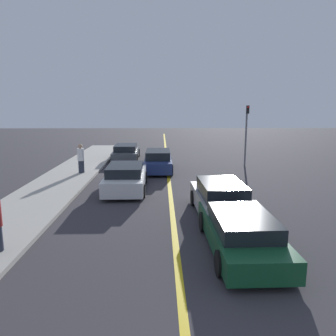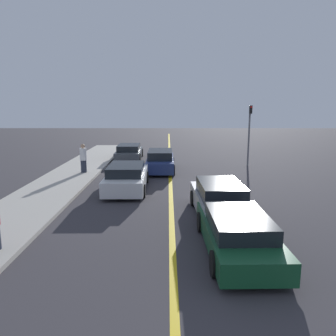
% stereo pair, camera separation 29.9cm
% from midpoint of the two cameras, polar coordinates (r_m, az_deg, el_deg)
% --- Properties ---
extents(road_center_line, '(0.20, 60.00, 0.01)m').
position_cam_midpoint_polar(road_center_line, '(19.22, 0.73, -1.75)').
color(road_center_line, gold).
rests_on(road_center_line, ground_plane).
extents(sidewalk_left, '(3.08, 32.72, 0.15)m').
position_cam_midpoint_polar(sidewalk_left, '(18.50, -17.93, -2.56)').
color(sidewalk_left, '#ADA89E').
rests_on(sidewalk_left, ground_plane).
extents(car_near_right_lane, '(2.00, 4.81, 1.20)m').
position_cam_midpoint_polar(car_near_right_lane, '(9.92, 12.64, -10.79)').
color(car_near_right_lane, '#144728').
rests_on(car_near_right_lane, ground_plane).
extents(car_ahead_center, '(2.00, 4.53, 1.39)m').
position_cam_midpoint_polar(car_ahead_center, '(12.69, 9.49, -5.49)').
color(car_ahead_center, '#9E9EA3').
rests_on(car_ahead_center, ground_plane).
extents(car_far_distant, '(2.06, 4.68, 1.32)m').
position_cam_midpoint_polar(car_far_distant, '(16.54, -6.81, -1.64)').
color(car_far_distant, silver).
rests_on(car_far_distant, ground_plane).
extents(car_parked_left_lot, '(1.85, 4.67, 1.36)m').
position_cam_midpoint_polar(car_parked_left_lot, '(21.23, -1.07, 1.27)').
color(car_parked_left_lot, navy).
rests_on(car_parked_left_lot, ground_plane).
extents(car_oncoming_far, '(2.03, 4.59, 1.19)m').
position_cam_midpoint_polar(car_oncoming_far, '(25.90, -6.56, 2.78)').
color(car_oncoming_far, '#4C5156').
rests_on(car_oncoming_far, ground_plane).
extents(pedestrian_by_sign, '(0.41, 0.41, 1.76)m').
position_cam_midpoint_polar(pedestrian_by_sign, '(20.60, -14.25, 1.66)').
color(pedestrian_by_sign, '#282D3D').
rests_on(pedestrian_by_sign, sidewalk_left).
extents(traffic_light, '(0.18, 0.40, 4.19)m').
position_cam_midpoint_polar(traffic_light, '(23.31, 14.22, 6.51)').
color(traffic_light, slate).
rests_on(traffic_light, ground_plane).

